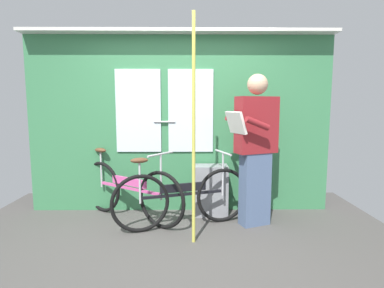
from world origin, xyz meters
TOP-DOWN VIEW (x-y plane):
  - ground_plane at (0.00, 0.00)m, footprint 5.07×3.87m
  - train_door_wall at (-0.01, 1.13)m, footprint 4.07×0.28m
  - bicycle_near_door at (-0.64, 0.75)m, footprint 1.46×1.03m
  - bicycle_leaning_behind at (0.05, 0.49)m, footprint 1.63×0.65m
  - passenger_reading_newspaper at (0.92, 0.56)m, footprint 0.64×0.59m
  - trash_bin_by_wall at (0.42, 0.91)m, footprint 0.43×0.28m
  - handrail_pole at (0.17, 0.07)m, footprint 0.04×0.04m

SIDE VIEW (x-z plane):
  - ground_plane at x=0.00m, z-range -0.04..0.00m
  - trash_bin_by_wall at x=0.42m, z-range 0.00..0.67m
  - bicycle_leaning_behind at x=0.05m, z-range -0.08..0.81m
  - bicycle_near_door at x=-0.64m, z-range -0.08..0.82m
  - passenger_reading_newspaper at x=0.92m, z-range 0.06..1.87m
  - handrail_pole at x=0.17m, z-range 0.00..2.37m
  - train_door_wall at x=-0.01m, z-range 0.05..2.46m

